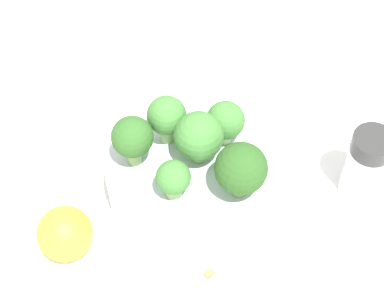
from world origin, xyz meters
TOP-DOWN VIEW (x-y plane):
  - ground_plane at (0.00, 0.00)m, footprint 3.00×3.00m
  - bowl at (0.00, 0.00)m, footprint 0.17×0.17m
  - broccoli_floret_0 at (0.01, 0.01)m, footprint 0.05×0.05m
  - broccoli_floret_1 at (0.04, -0.03)m, footprint 0.05×0.05m
  - broccoli_floret_2 at (-0.03, 0.03)m, footprint 0.04×0.04m
  - broccoli_floret_3 at (-0.05, -0.00)m, footprint 0.04×0.04m
  - broccoli_floret_4 at (-0.01, -0.04)m, footprint 0.03×0.03m
  - broccoli_floret_5 at (0.03, 0.03)m, footprint 0.04×0.04m
  - pepper_shaker at (0.17, 0.01)m, footprint 0.04×0.04m
  - lemon_wedge at (-0.11, -0.07)m, footprint 0.05×0.05m
  - almond_crumb_0 at (0.02, -0.09)m, footprint 0.01×0.01m

SIDE VIEW (x-z plane):
  - ground_plane at x=0.00m, z-range 0.00..0.00m
  - almond_crumb_0 at x=0.02m, z-range 0.00..0.01m
  - bowl at x=0.00m, z-range 0.00..0.04m
  - lemon_wedge at x=-0.11m, z-range 0.00..0.05m
  - pepper_shaker at x=0.17m, z-range 0.00..0.08m
  - broccoli_floret_4 at x=-0.01m, z-range 0.05..0.09m
  - broccoli_floret_5 at x=0.03m, z-range 0.05..0.10m
  - broccoli_floret_0 at x=0.01m, z-range 0.05..0.11m
  - broccoli_floret_2 at x=-0.03m, z-range 0.05..0.11m
  - broccoli_floret_3 at x=-0.05m, z-range 0.05..0.11m
  - broccoli_floret_1 at x=0.04m, z-range 0.05..0.11m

